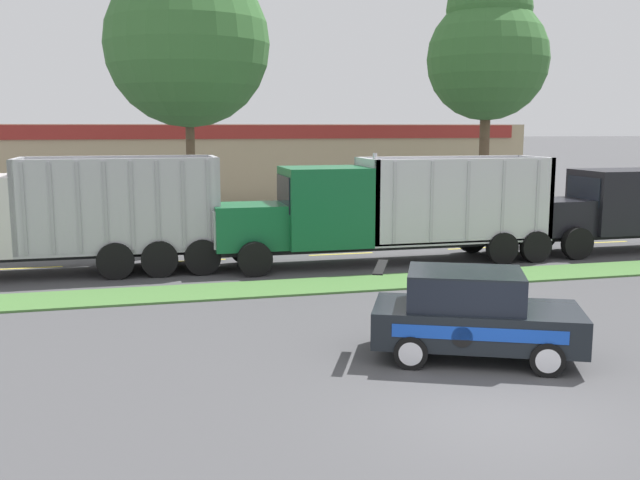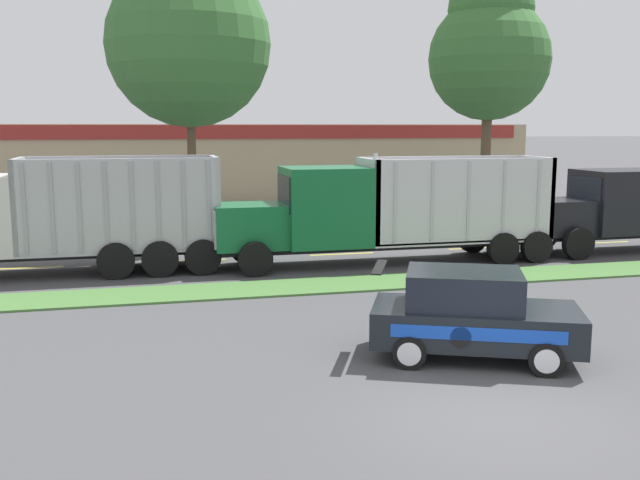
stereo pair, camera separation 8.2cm
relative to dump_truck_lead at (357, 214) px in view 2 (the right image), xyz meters
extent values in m
plane|color=#474749|center=(-1.50, -12.64, -1.70)|extent=(600.00, 600.00, 0.00)
cube|color=#477538|center=(-1.50, -3.02, -1.67)|extent=(120.00, 2.00, 0.06)
cube|color=yellow|center=(-10.75, 1.98, -1.70)|extent=(2.40, 0.14, 0.01)
cube|color=yellow|center=(-5.35, 1.98, -1.70)|extent=(2.40, 0.14, 0.01)
cube|color=yellow|center=(0.05, 1.98, -1.70)|extent=(2.40, 0.14, 0.01)
cube|color=yellow|center=(5.45, 1.98, -1.70)|extent=(2.40, 0.14, 0.01)
cube|color=yellow|center=(10.85, 1.98, -1.70)|extent=(2.40, 0.14, 0.01)
cube|color=black|center=(0.96, 0.00, -1.07)|extent=(11.41, 1.29, 0.18)
cube|color=#146033|center=(-3.59, 0.00, -0.28)|extent=(2.30, 1.93, 1.41)
cube|color=#B7B7BC|center=(-4.78, 0.00, -0.28)|extent=(0.06, 1.65, 1.20)
cube|color=#146033|center=(-1.08, 0.00, 0.30)|extent=(2.73, 2.35, 2.56)
cube|color=black|center=(-2.46, 0.00, 0.75)|extent=(0.04, 2.00, 1.15)
cylinder|color=silver|center=(0.39, -0.76, 1.18)|extent=(0.14, 0.14, 1.75)
cube|color=silver|center=(3.47, 0.00, -0.92)|extent=(6.38, 2.35, 0.12)
cube|color=silver|center=(0.37, 0.00, 0.47)|extent=(0.16, 2.35, 2.77)
cube|color=silver|center=(6.58, 0.00, 0.47)|extent=(0.16, 2.35, 2.77)
cube|color=silver|center=(3.47, -1.09, 0.47)|extent=(6.38, 0.16, 2.77)
cube|color=silver|center=(3.47, 1.10, 0.47)|extent=(6.38, 0.16, 2.77)
cube|color=#B2B2B7|center=(0.92, -1.19, 0.47)|extent=(0.10, 0.04, 2.63)
cube|color=#B2B2B7|center=(2.20, -1.19, 0.47)|extent=(0.10, 0.04, 2.63)
cube|color=#B2B2B7|center=(3.47, -1.19, 0.47)|extent=(0.10, 0.04, 2.63)
cube|color=#B2B2B7|center=(4.75, -1.19, 0.47)|extent=(0.10, 0.04, 2.63)
cube|color=#B2B2B7|center=(6.03, -1.19, 0.47)|extent=(0.10, 0.04, 2.63)
cylinder|color=black|center=(-3.59, -1.15, -1.16)|extent=(1.08, 0.30, 1.08)
cylinder|color=black|center=(-3.59, 1.16, -1.16)|extent=(1.08, 0.30, 1.08)
cylinder|color=black|center=(6.06, -1.15, -1.16)|extent=(1.08, 0.30, 1.08)
cylinder|color=black|center=(6.06, 1.16, -1.16)|extent=(1.08, 0.30, 1.08)
cylinder|color=black|center=(4.81, -1.15, -1.16)|extent=(1.08, 0.30, 1.08)
cylinder|color=black|center=(4.81, 1.16, -1.16)|extent=(1.08, 0.30, 1.08)
cube|color=black|center=(-10.36, 0.70, -1.05)|extent=(11.62, 1.36, 0.18)
cylinder|color=silver|center=(-10.54, -0.10, 0.87)|extent=(0.14, 0.14, 1.27)
cube|color=#ADADB2|center=(-7.59, 0.70, -0.90)|extent=(6.09, 2.47, 0.12)
cube|color=#ADADB2|center=(-10.56, 0.70, 0.53)|extent=(0.16, 2.47, 2.84)
cube|color=#ADADB2|center=(-4.62, 0.70, 0.53)|extent=(0.16, 2.47, 2.84)
cube|color=#ADADB2|center=(-7.59, -0.45, 0.53)|extent=(6.09, 0.16, 2.84)
cube|color=#ADADB2|center=(-7.59, 1.86, 0.53)|extent=(6.09, 0.16, 2.84)
cube|color=#99999E|center=(-10.26, -0.55, 0.53)|extent=(0.10, 0.04, 2.70)
cube|color=#99999E|center=(-9.49, -0.55, 0.53)|extent=(0.10, 0.04, 2.70)
cube|color=#99999E|center=(-8.73, -0.55, 0.53)|extent=(0.10, 0.04, 2.70)
cube|color=#99999E|center=(-7.97, -0.55, 0.53)|extent=(0.10, 0.04, 2.70)
cube|color=#99999E|center=(-7.21, -0.55, 0.53)|extent=(0.10, 0.04, 2.70)
cube|color=#99999E|center=(-6.45, -0.55, 0.53)|extent=(0.10, 0.04, 2.70)
cube|color=#99999E|center=(-5.69, -0.55, 0.53)|extent=(0.10, 0.04, 2.70)
cube|color=#99999E|center=(-4.93, -0.55, 0.53)|extent=(0.10, 0.04, 2.70)
cylinder|color=black|center=(-5.14, -0.51, -1.14)|extent=(1.13, 0.30, 1.13)
cylinder|color=black|center=(-5.14, 1.92, -1.14)|extent=(1.13, 0.30, 1.13)
cylinder|color=black|center=(-6.45, -0.51, -1.14)|extent=(1.13, 0.30, 1.13)
cylinder|color=black|center=(-6.45, 1.92, -1.14)|extent=(1.13, 0.30, 1.13)
cylinder|color=black|center=(-7.76, -0.51, -1.14)|extent=(1.13, 0.30, 1.13)
cylinder|color=black|center=(-7.76, 1.92, -1.14)|extent=(1.13, 0.30, 1.13)
cube|color=black|center=(7.75, 0.10, -0.33)|extent=(1.82, 1.89, 1.26)
cube|color=#B7B7BC|center=(6.81, 0.10, -0.33)|extent=(0.06, 1.62, 1.07)
cube|color=black|center=(10.28, 0.10, 0.19)|extent=(3.24, 2.31, 2.28)
cube|color=black|center=(8.64, 0.10, 0.59)|extent=(0.04, 1.96, 1.03)
cylinder|color=black|center=(7.75, -1.04, -1.14)|extent=(1.13, 0.30, 1.13)
cylinder|color=black|center=(7.75, 1.23, -1.14)|extent=(1.13, 0.30, 1.13)
cube|color=black|center=(-0.54, -10.00, -1.01)|extent=(4.46, 3.33, 0.73)
cube|color=black|center=(-0.76, -9.90, -0.31)|extent=(2.70, 2.40, 0.68)
cube|color=black|center=(-0.76, -9.90, 0.05)|extent=(2.70, 2.40, 0.04)
cube|color=black|center=(-2.30, -9.23, 0.09)|extent=(0.78, 1.45, 0.03)
cube|color=blue|center=(-0.91, -10.86, -0.94)|extent=(2.97, 1.31, 0.25)
cylinder|color=black|center=(-1.19, -10.74, -1.01)|extent=(0.37, 0.17, 0.40)
cylinder|color=black|center=(0.26, -11.32, -1.37)|extent=(0.68, 0.44, 0.65)
cylinder|color=silver|center=(0.22, -11.42, -1.37)|extent=(0.42, 0.19, 0.46)
cylinder|color=black|center=(0.97, -9.68, -1.37)|extent=(0.68, 0.44, 0.65)
cylinder|color=silver|center=(1.02, -9.58, -1.37)|extent=(0.42, 0.19, 0.46)
cylinder|color=black|center=(-2.04, -10.32, -1.37)|extent=(0.68, 0.44, 0.65)
cylinder|color=silver|center=(-2.09, -10.41, -1.37)|extent=(0.42, 0.19, 0.46)
cylinder|color=black|center=(-1.33, -8.68, -1.37)|extent=(0.68, 0.44, 0.65)
cylinder|color=silver|center=(-1.29, -8.58, -1.37)|extent=(0.42, 0.19, 0.46)
cube|color=tan|center=(-1.27, 25.81, 0.66)|extent=(37.54, 12.00, 4.73)
cube|color=maroon|center=(-1.27, 19.76, 2.58)|extent=(35.66, 0.10, 0.80)
cylinder|color=brown|center=(-4.90, 7.29, 1.32)|extent=(0.36, 0.36, 6.03)
sphere|color=#386B33|center=(-4.90, 7.29, 6.15)|extent=(6.62, 6.62, 6.62)
cylinder|color=brown|center=(10.01, 10.63, 1.42)|extent=(0.51, 0.51, 6.24)
sphere|color=#386B33|center=(10.01, 10.63, 6.19)|extent=(6.02, 6.02, 6.02)
sphere|color=#386B33|center=(10.01, 10.63, 8.60)|extent=(4.21, 4.21, 4.21)
camera|label=1|loc=(-6.91, -22.57, 2.88)|focal=40.00mm
camera|label=2|loc=(-6.83, -22.59, 2.88)|focal=40.00mm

